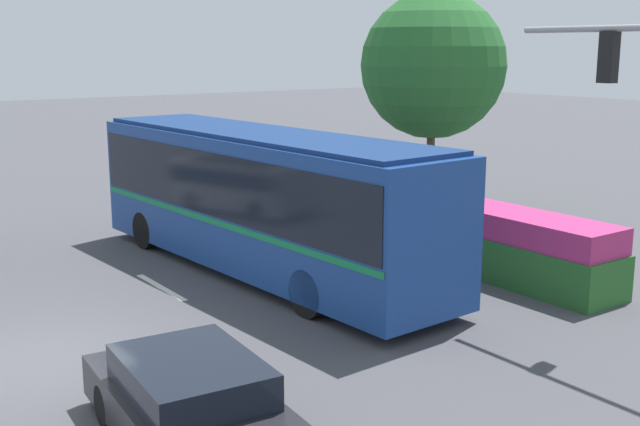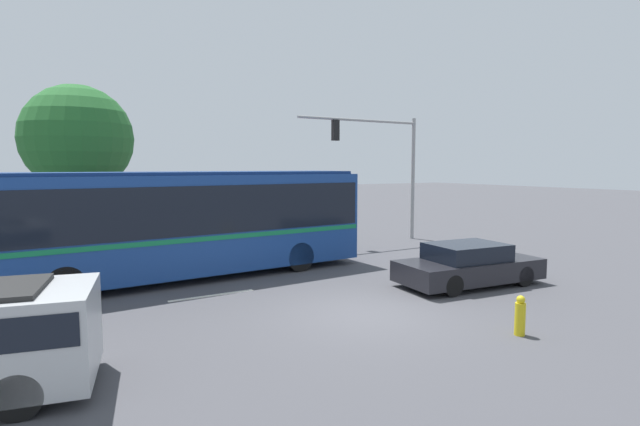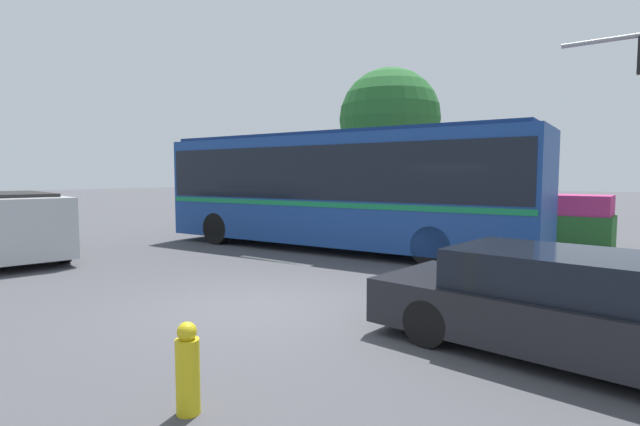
{
  "view_description": "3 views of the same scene",
  "coord_description": "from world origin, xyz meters",
  "px_view_note": "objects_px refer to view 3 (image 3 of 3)",
  "views": [
    {
      "loc": [
        13.29,
        -3.63,
        5.33
      ],
      "look_at": [
        -0.3,
        6.17,
        1.79
      ],
      "focal_mm": 44.21,
      "sensor_mm": 36.0,
      "label": 1
    },
    {
      "loc": [
        -6.74,
        -9.38,
        3.57
      ],
      "look_at": [
        1.71,
        4.98,
        1.96
      ],
      "focal_mm": 27.16,
      "sensor_mm": 36.0,
      "label": 2
    },
    {
      "loc": [
        5.46,
        -5.62,
        2.19
      ],
      "look_at": [
        -1.77,
        4.17,
        1.23
      ],
      "focal_mm": 26.83,
      "sensor_mm": 36.0,
      "label": 3
    }
  ],
  "objects_px": {
    "sedan_foreground": "(557,305)",
    "suv_left_lane": "(12,221)",
    "fire_hydrant": "(188,370)",
    "city_bus": "(338,184)",
    "street_tree_left": "(390,119)"
  },
  "relations": [
    {
      "from": "city_bus",
      "to": "fire_hydrant",
      "type": "height_order",
      "value": "city_bus"
    },
    {
      "from": "street_tree_left",
      "to": "city_bus",
      "type": "bearing_deg",
      "value": -71.75
    },
    {
      "from": "sedan_foreground",
      "to": "suv_left_lane",
      "type": "bearing_deg",
      "value": -169.51
    },
    {
      "from": "street_tree_left",
      "to": "fire_hydrant",
      "type": "distance_m",
      "value": 18.88
    },
    {
      "from": "fire_hydrant",
      "to": "suv_left_lane",
      "type": "bearing_deg",
      "value": 166.46
    },
    {
      "from": "suv_left_lane",
      "to": "fire_hydrant",
      "type": "bearing_deg",
      "value": -2.04
    },
    {
      "from": "city_bus",
      "to": "fire_hydrant",
      "type": "xyz_separation_m",
      "value": [
        4.41,
        -8.91,
        -1.52
      ]
    },
    {
      "from": "street_tree_left",
      "to": "sedan_foreground",
      "type": "bearing_deg",
      "value": -54.54
    },
    {
      "from": "sedan_foreground",
      "to": "suv_left_lane",
      "type": "relative_size",
      "value": 0.92
    },
    {
      "from": "suv_left_lane",
      "to": "fire_hydrant",
      "type": "xyz_separation_m",
      "value": [
        10.28,
        -2.47,
        -0.6
      ]
    },
    {
      "from": "sedan_foreground",
      "to": "suv_left_lane",
      "type": "distance_m",
      "value": 12.75
    },
    {
      "from": "street_tree_left",
      "to": "suv_left_lane",
      "type": "bearing_deg",
      "value": -102.5
    },
    {
      "from": "street_tree_left",
      "to": "fire_hydrant",
      "type": "height_order",
      "value": "street_tree_left"
    },
    {
      "from": "sedan_foreground",
      "to": "fire_hydrant",
      "type": "distance_m",
      "value": 4.38
    },
    {
      "from": "sedan_foreground",
      "to": "street_tree_left",
      "type": "height_order",
      "value": "street_tree_left"
    }
  ]
}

